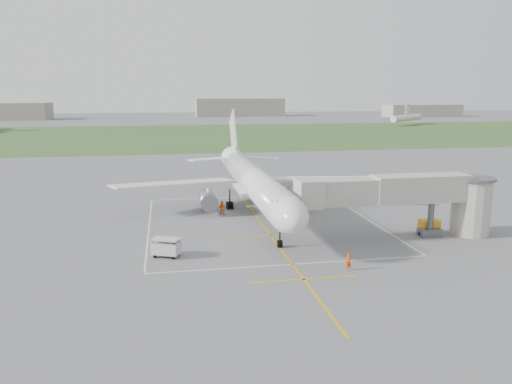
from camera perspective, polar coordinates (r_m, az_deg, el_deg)
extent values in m
plane|color=#5D5D5F|center=(67.50, -0.07, -2.65)|extent=(700.00, 700.00, 0.00)
cube|color=#345726|center=(195.46, -6.98, 6.49)|extent=(700.00, 120.00, 0.02)
cube|color=#C7A00B|center=(62.74, 0.75, -3.73)|extent=(0.25, 60.00, 0.01)
cube|color=#C7A00B|center=(45.16, 5.50, -9.90)|extent=(10.00, 0.25, 0.01)
cube|color=#C7A00B|center=(58.03, 1.71, -5.00)|extent=(10.00, 0.25, 0.01)
cube|color=silver|center=(79.03, -1.63, -0.57)|extent=(28.00, 0.20, 0.01)
cube|color=silver|center=(48.77, 4.20, -8.24)|extent=(28.00, 0.20, 0.01)
cube|color=silver|center=(62.63, -12.13, -4.02)|extent=(0.20, 32.00, 0.01)
cube|color=silver|center=(67.69, 12.31, -2.87)|extent=(0.20, 32.00, 0.01)
cylinder|color=silver|center=(66.55, -0.07, 1.11)|extent=(3.80, 36.00, 3.80)
ellipsoid|color=silver|center=(49.33, 3.70, -2.56)|extent=(3.80, 7.22, 3.80)
cube|color=black|center=(48.24, 3.97, -1.60)|extent=(2.40, 1.60, 0.99)
cone|color=silver|center=(86.49, -2.52, 3.75)|extent=(3.80, 6.00, 3.80)
cube|color=silver|center=(74.94, 7.02, 1.52)|extent=(17.93, 11.24, 1.23)
cube|color=silver|center=(71.57, -9.24, 1.00)|extent=(17.93, 11.24, 1.23)
cube|color=silver|center=(69.74, -0.51, 0.29)|extent=(4.20, 8.00, 0.50)
cube|color=silver|center=(86.72, -2.61, 6.63)|extent=(0.30, 7.89, 8.65)
cube|color=silver|center=(84.85, -2.39, 4.49)|extent=(0.35, 5.00, 1.20)
cube|color=silver|center=(86.84, 0.26, 3.92)|extent=(7.85, 5.03, 0.20)
cube|color=silver|center=(85.70, -5.28, 3.78)|extent=(7.85, 5.03, 0.20)
cylinder|color=slate|center=(70.78, 4.51, -0.45)|extent=(2.30, 4.20, 2.30)
cube|color=silver|center=(70.34, 4.58, 0.14)|extent=(0.25, 2.40, 1.20)
cylinder|color=slate|center=(68.69, -5.54, -0.83)|extent=(2.30, 4.20, 2.30)
cube|color=silver|center=(68.23, -5.53, -0.23)|extent=(0.25, 2.40, 1.20)
cylinder|color=black|center=(53.45, 2.74, -5.00)|extent=(0.18, 0.18, 2.60)
cylinder|color=black|center=(53.69, 2.61, -5.93)|extent=(0.28, 0.80, 0.80)
cylinder|color=black|center=(53.74, 2.84, -5.92)|extent=(0.28, 0.80, 0.80)
cylinder|color=black|center=(72.03, 1.56, -0.62)|extent=(0.22, 0.22, 2.80)
cylinder|color=black|center=(71.84, 1.39, -1.40)|extent=(0.32, 0.96, 0.96)
cylinder|color=black|center=(71.95, 1.83, -1.38)|extent=(0.32, 0.96, 0.96)
cylinder|color=black|center=(72.51, 1.28, -1.28)|extent=(0.32, 0.96, 0.96)
cylinder|color=black|center=(72.62, 1.71, -1.26)|extent=(0.32, 0.96, 0.96)
cylinder|color=black|center=(71.08, -3.02, -0.79)|extent=(0.22, 0.22, 2.80)
cylinder|color=black|center=(70.90, -3.20, -1.58)|extent=(0.32, 0.96, 0.96)
cylinder|color=black|center=(70.97, -2.75, -1.57)|extent=(0.32, 0.96, 0.96)
cylinder|color=black|center=(71.58, -3.27, -1.46)|extent=(0.32, 0.96, 0.96)
cylinder|color=black|center=(71.65, -2.83, -1.44)|extent=(0.32, 0.96, 0.96)
cube|color=#AFAB9E|center=(55.58, 10.34, 0.03)|extent=(11.09, 2.90, 2.80)
cube|color=#AFAB9E|center=(59.19, 18.26, 0.42)|extent=(11.09, 3.10, 3.00)
cube|color=#AFAB9E|center=(54.21, 6.04, -0.14)|extent=(2.60, 3.40, 3.00)
cylinder|color=#595B61|center=(60.68, 19.33, -2.87)|extent=(0.70, 0.70, 4.20)
cube|color=#595B61|center=(61.09, 19.23, -4.37)|extent=(2.60, 1.40, 0.90)
cylinder|color=#AFAB9E|center=(63.05, 23.35, -1.62)|extent=(4.40, 4.40, 6.40)
cylinder|color=#595B61|center=(62.43, 23.60, 1.42)|extent=(5.00, 5.00, 0.30)
cylinder|color=black|center=(60.64, 18.40, -4.53)|extent=(0.70, 0.30, 0.70)
cylinder|color=black|center=(61.61, 20.04, -4.39)|extent=(0.70, 0.30, 0.70)
cube|color=gold|center=(62.03, 19.17, -3.77)|extent=(2.24, 1.48, 1.67)
cylinder|color=black|center=(61.29, 18.79, -4.49)|extent=(0.23, 0.49, 0.49)
cylinder|color=black|center=(62.07, 20.04, -4.38)|extent=(0.23, 0.49, 0.49)
cube|color=#BDBDBD|center=(51.35, -10.22, -6.30)|extent=(3.16, 2.61, 1.20)
cube|color=#BDBDBD|center=(51.08, -10.26, -5.31)|extent=(3.16, 2.61, 0.09)
cylinder|color=black|center=(51.16, -11.65, -6.17)|extent=(0.09, 0.09, 1.42)
cylinder|color=black|center=(50.29, -9.39, -6.39)|extent=(0.09, 0.09, 1.42)
cylinder|color=black|center=(52.29, -11.04, -5.76)|extent=(0.09, 0.09, 1.42)
cylinder|color=black|center=(51.44, -8.82, -5.97)|extent=(0.09, 0.09, 1.42)
cylinder|color=black|center=(51.44, -11.47, -7.14)|extent=(0.36, 0.48, 0.44)
cylinder|color=black|center=(50.67, -9.44, -7.36)|extent=(0.36, 0.48, 0.44)
cylinder|color=black|center=(52.47, -10.91, -6.75)|extent=(0.36, 0.48, 0.44)
cylinder|color=black|center=(51.71, -8.92, -6.95)|extent=(0.36, 0.48, 0.44)
imported|color=#F54F07|center=(47.62, 10.54, -7.88)|extent=(0.61, 0.41, 1.62)
imported|color=#F85307|center=(67.86, -3.95, -1.79)|extent=(1.12, 1.02, 1.88)
cube|color=gray|center=(348.44, -1.91, 9.66)|extent=(60.00, 20.00, 12.00)
cube|color=gray|center=(358.49, 18.43, 8.82)|extent=(50.00, 18.00, 8.00)
cylinder|color=silver|center=(265.12, 16.85, 8.11)|extent=(26.54, 23.06, 3.20)
cube|color=silver|center=(264.94, 16.91, 9.08)|extent=(3.25, 2.81, 5.50)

